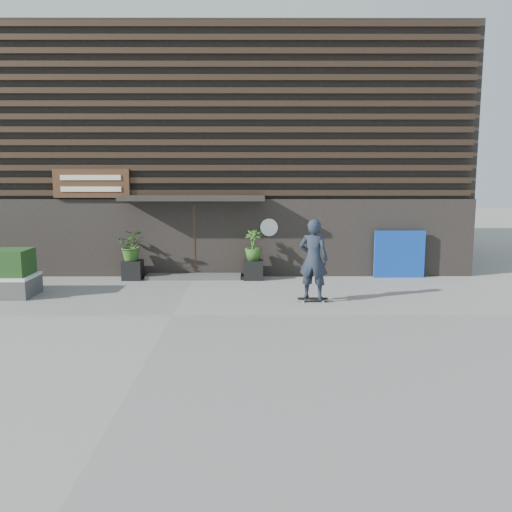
{
  "coord_description": "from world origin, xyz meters",
  "views": [
    {
      "loc": [
        1.93,
        -12.35,
        3.29
      ],
      "look_at": [
        1.97,
        2.06,
        1.1
      ],
      "focal_mm": 37.94,
      "sensor_mm": 36.0,
      "label": 1
    }
  ],
  "objects_px": {
    "blue_tarp": "(399,254)",
    "skateboarder": "(313,259)",
    "planter_pot_left": "(133,270)",
    "planter_pot_right": "(253,270)"
  },
  "relations": [
    {
      "from": "planter_pot_left",
      "to": "skateboarder",
      "type": "distance_m",
      "value": 6.21
    },
    {
      "from": "planter_pot_left",
      "to": "skateboarder",
      "type": "bearing_deg",
      "value": -29.62
    },
    {
      "from": "planter_pot_left",
      "to": "skateboarder",
      "type": "relative_size",
      "value": 0.28
    },
    {
      "from": "planter_pot_left",
      "to": "planter_pot_right",
      "type": "bearing_deg",
      "value": 0.0
    },
    {
      "from": "planter_pot_right",
      "to": "skateboarder",
      "type": "height_order",
      "value": "skateboarder"
    },
    {
      "from": "planter_pot_left",
      "to": "planter_pot_right",
      "type": "xyz_separation_m",
      "value": [
        3.8,
        0.0,
        0.0
      ]
    },
    {
      "from": "planter_pot_right",
      "to": "blue_tarp",
      "type": "xyz_separation_m",
      "value": [
        4.67,
        0.3,
        0.45
      ]
    },
    {
      "from": "blue_tarp",
      "to": "skateboarder",
      "type": "relative_size",
      "value": 0.74
    },
    {
      "from": "planter_pot_left",
      "to": "skateboarder",
      "type": "xyz_separation_m",
      "value": [
        5.35,
        -3.04,
        0.82
      ]
    },
    {
      "from": "planter_pot_left",
      "to": "blue_tarp",
      "type": "height_order",
      "value": "blue_tarp"
    }
  ]
}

